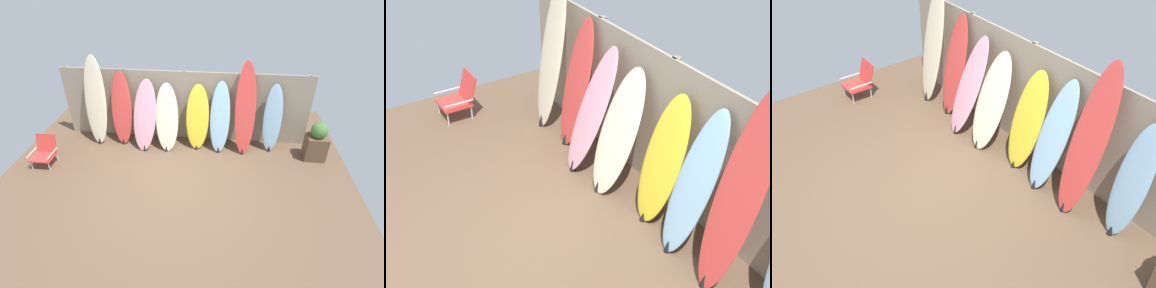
% 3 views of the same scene
% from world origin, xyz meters
% --- Properties ---
extents(ground, '(7.68, 7.68, 0.00)m').
position_xyz_m(ground, '(0.00, 0.00, 0.00)').
color(ground, brown).
extents(fence_back, '(6.08, 0.11, 1.80)m').
position_xyz_m(fence_back, '(-0.00, 2.01, 0.90)').
color(fence_back, gray).
rests_on(fence_back, ground).
extents(surfboard_cream_0, '(0.53, 0.49, 2.18)m').
position_xyz_m(surfboard_cream_0, '(-2.12, 1.66, 1.08)').
color(surfboard_cream_0, beige).
rests_on(surfboard_cream_0, ground).
extents(surfboard_red_1, '(0.52, 0.49, 1.80)m').
position_xyz_m(surfboard_red_1, '(-1.52, 1.70, 0.89)').
color(surfboard_red_1, '#D13D38').
rests_on(surfboard_red_1, ground).
extents(surfboard_pink_2, '(0.66, 0.75, 1.66)m').
position_xyz_m(surfboard_pink_2, '(-0.91, 1.55, 0.82)').
color(surfboard_pink_2, pink).
rests_on(surfboard_pink_2, ground).
extents(surfboard_cream_3, '(0.62, 0.72, 1.56)m').
position_xyz_m(surfboard_cream_3, '(-0.38, 1.58, 0.77)').
color(surfboard_cream_3, beige).
rests_on(surfboard_cream_3, ground).
extents(surfboard_yellow_4, '(0.55, 0.51, 1.56)m').
position_xyz_m(surfboard_yellow_4, '(0.35, 1.67, 0.77)').
color(surfboard_yellow_4, yellow).
rests_on(surfboard_yellow_4, ground).
extents(surfboard_skyblue_5, '(0.48, 0.63, 1.65)m').
position_xyz_m(surfboard_skyblue_5, '(0.89, 1.64, 0.81)').
color(surfboard_skyblue_5, '#8CB7D6').
rests_on(surfboard_skyblue_5, ground).
extents(surfboard_red_6, '(0.51, 0.65, 2.15)m').
position_xyz_m(surfboard_red_6, '(1.47, 1.63, 1.06)').
color(surfboard_red_6, '#D13D38').
rests_on(surfboard_red_6, ground).
extents(beach_chair, '(0.50, 0.54, 0.66)m').
position_xyz_m(beach_chair, '(-3.06, 0.57, 0.33)').
color(beach_chair, silver).
rests_on(beach_chair, ground).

